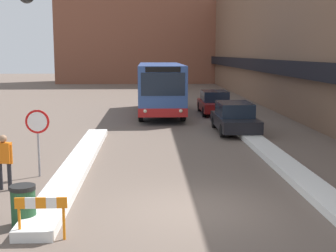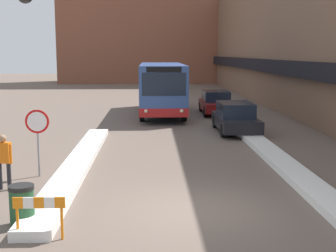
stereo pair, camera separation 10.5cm
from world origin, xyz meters
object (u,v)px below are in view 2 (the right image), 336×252
city_bus (162,87)px  construction_barricade (39,210)px  trash_bin (22,205)px  stop_sign (37,128)px  pedestrian (4,157)px  parked_car_front (235,117)px  parked_car_back (216,102)px

city_bus → construction_barricade: (-3.08, -20.53, -1.11)m
construction_barricade → trash_bin: bearing=124.6°
city_bus → trash_bin: 20.03m
stop_sign → city_bus: bearing=74.2°
pedestrian → stop_sign: bearing=77.9°
parked_car_front → parked_car_back: 7.19m
parked_car_front → trash_bin: parked_car_front is taller
parked_car_front → stop_sign: size_ratio=2.08×
construction_barricade → stop_sign: bearing=103.4°
pedestrian → construction_barricade: 4.22m
parked_car_front → stop_sign: bearing=-133.6°
pedestrian → parked_car_back: bearing=74.8°
parked_car_front → parked_car_back: (-0.00, 7.19, 0.00)m
pedestrian → city_bus: bearing=85.0°
trash_bin → city_bus: bearing=79.4°
city_bus → pedestrian: 17.51m
city_bus → stop_sign: bearing=-105.8°
pedestrian → construction_barricade: pedestrian is taller
parked_car_front → construction_barricade: (-6.61, -13.48, -0.08)m
parked_car_front → construction_barricade: bearing=-116.1°
city_bus → trash_bin: (-3.69, -19.64, -1.30)m
trash_bin → construction_barricade: size_ratio=0.86×
stop_sign → trash_bin: (0.63, -4.35, -1.09)m
stop_sign → parked_car_back: bearing=63.0°
parked_car_front → pedestrian: pedestrian is taller
parked_car_front → city_bus: bearing=116.6°
construction_barricade → parked_car_back: bearing=72.3°
trash_bin → parked_car_back: bearing=69.9°
city_bus → pedestrian: size_ratio=6.20×
trash_bin → construction_barricade: 1.10m
parked_car_back → trash_bin: 21.06m
parked_car_front → construction_barricade: 15.01m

